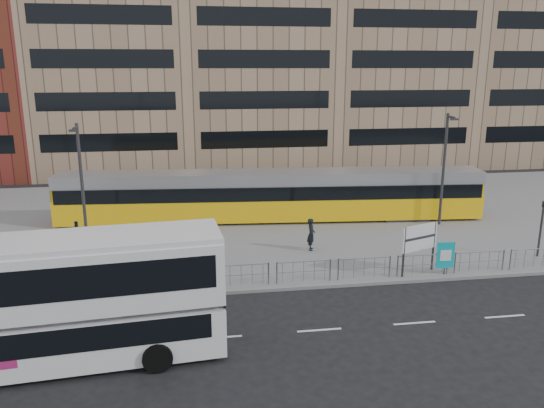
{
  "coord_description": "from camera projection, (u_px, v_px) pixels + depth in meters",
  "views": [
    {
      "loc": [
        -2.73,
        -22.66,
        10.21
      ],
      "look_at": [
        1.6,
        6.0,
        2.64
      ],
      "focal_mm": 35.0,
      "sensor_mm": 36.0,
      "label": 1
    }
  ],
  "objects": [
    {
      "name": "station_sign",
      "position": [
        420.0,
        240.0,
        26.12
      ],
      "size": [
        2.09,
        0.85,
        2.52
      ],
      "rotation": [
        0.0,
        0.0,
        0.36
      ],
      "color": "#2D2D30",
      "rests_on": "plaza"
    },
    {
      "name": "building_row",
      "position": [
        230.0,
        39.0,
        54.4
      ],
      "size": [
        70.4,
        18.4,
        31.2
      ],
      "color": "maroon",
      "rests_on": "ground"
    },
    {
      "name": "lamp_post_west",
      "position": [
        82.0,
        182.0,
        28.87
      ],
      "size": [
        0.45,
        1.04,
        7.12
      ],
      "color": "#2D2D30",
      "rests_on": "plaza"
    },
    {
      "name": "kerb",
      "position": [
        257.0,
        290.0,
        24.69
      ],
      "size": [
        64.0,
        0.25,
        0.17
      ],
      "primitive_type": "cube",
      "color": "gray",
      "rests_on": "ground"
    },
    {
      "name": "pedestrian_barrier",
      "position": [
        298.0,
        266.0,
        25.18
      ],
      "size": [
        32.07,
        0.07,
        1.1
      ],
      "color": "gray",
      "rests_on": "plaza"
    },
    {
      "name": "tram",
      "position": [
        272.0,
        196.0,
        35.4
      ],
      "size": [
        28.19,
        4.91,
        3.31
      ],
      "rotation": [
        0.0,
        0.0,
        -0.08
      ],
      "color": "yellow",
      "rests_on": "plaza"
    },
    {
      "name": "traffic_light_west",
      "position": [
        78.0,
        245.0,
        24.73
      ],
      "size": [
        0.21,
        0.23,
        3.1
      ],
      "rotation": [
        0.0,
        0.0,
        0.24
      ],
      "color": "#2D2D30",
      "rests_on": "plaza"
    },
    {
      "name": "lamp_post_east",
      "position": [
        444.0,
        165.0,
        33.69
      ],
      "size": [
        0.45,
        1.04,
        7.22
      ],
      "color": "#2D2D30",
      "rests_on": "plaza"
    },
    {
      "name": "pedestrian",
      "position": [
        311.0,
        234.0,
        29.68
      ],
      "size": [
        0.55,
        0.74,
        1.84
      ],
      "primitive_type": "imported",
      "rotation": [
        0.0,
        0.0,
        1.4
      ],
      "color": "black",
      "rests_on": "plaza"
    },
    {
      "name": "plaza",
      "position": [
        236.0,
        219.0,
        36.12
      ],
      "size": [
        64.0,
        24.0,
        0.15
      ],
      "primitive_type": "cube",
      "color": "slate",
      "rests_on": "ground"
    },
    {
      "name": "double_decker_bus",
      "position": [
        53.0,
        299.0,
        18.13
      ],
      "size": [
        11.71,
        3.69,
        4.61
      ],
      "rotation": [
        0.0,
        0.0,
        0.09
      ],
      "color": "white",
      "rests_on": "ground"
    },
    {
      "name": "ground",
      "position": [
        257.0,
        292.0,
        24.66
      ],
      "size": [
        120.0,
        120.0,
        0.0
      ],
      "primitive_type": "plane",
      "color": "black",
      "rests_on": "ground"
    },
    {
      "name": "road_markings",
      "position": [
        295.0,
        332.0,
        20.97
      ],
      "size": [
        62.0,
        0.12,
        0.01
      ],
      "primitive_type": "cube",
      "color": "white",
      "rests_on": "ground"
    },
    {
      "name": "traffic_light_east",
      "position": [
        542.0,
        221.0,
        28.4
      ],
      "size": [
        0.21,
        0.24,
        3.1
      ],
      "rotation": [
        0.0,
        0.0,
        -0.28
      ],
      "color": "#2D2D30",
      "rests_on": "plaza"
    },
    {
      "name": "ad_panel",
      "position": [
        445.0,
        256.0,
        26.16
      ],
      "size": [
        0.89,
        0.13,
        1.67
      ],
      "rotation": [
        0.0,
        0.0,
        -0.07
      ],
      "color": "#2D2D30",
      "rests_on": "plaza"
    }
  ]
}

